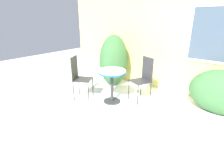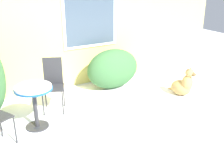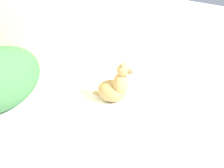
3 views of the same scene
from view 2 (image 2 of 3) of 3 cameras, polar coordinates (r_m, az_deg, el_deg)
name	(u,v)px [view 2 (image 2 of 3)]	position (r m, az deg, el deg)	size (l,w,h in m)	color
ground_plane	(129,123)	(5.09, 3.41, -7.95)	(16.00, 16.00, 0.00)	white
house_wall	(76,14)	(6.43, -7.24, 13.92)	(8.00, 0.10, 3.33)	#E5D16B
shrub_middle	(113,69)	(6.44, 0.17, 3.11)	(1.25, 0.71, 0.91)	#386638
patio_table	(34,95)	(4.87, -15.57, -2.22)	(0.64, 0.64, 0.77)	#2D2D30
patio_chair_near_table	(53,82)	(5.48, -11.90, 0.34)	(0.53, 0.53, 1.03)	#2D2D30
dog	(183,85)	(6.29, 14.28, -0.21)	(0.48, 0.63, 0.65)	tan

